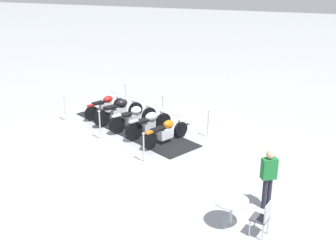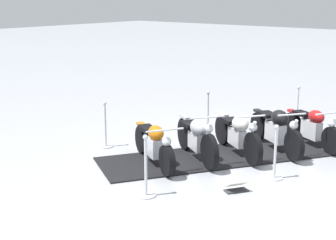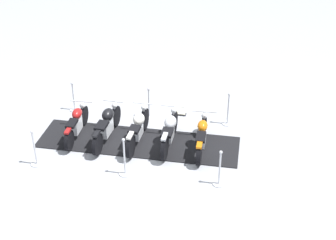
{
  "view_description": "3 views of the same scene",
  "coord_description": "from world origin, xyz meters",
  "px_view_note": "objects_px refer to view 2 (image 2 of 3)",
  "views": [
    {
      "loc": [
        -5.93,
        14.69,
        6.45
      ],
      "look_at": [
        -1.6,
        0.55,
        0.76
      ],
      "focal_mm": 45.99,
      "sensor_mm": 36.0,
      "label": 1
    },
    {
      "loc": [
        -9.1,
        -5.6,
        3.43
      ],
      "look_at": [
        -0.58,
        1.46,
        0.67
      ],
      "focal_mm": 54.31,
      "sensor_mm": 36.0,
      "label": 2
    },
    {
      "loc": [
        3.36,
        11.53,
        7.98
      ],
      "look_at": [
        -0.68,
        0.74,
        1.06
      ],
      "focal_mm": 51.18,
      "sensor_mm": 36.0,
      "label": 3
    }
  ],
  "objects_px": {
    "stanchion_left_rear": "(297,115)",
    "motorcycle_cream": "(238,133)",
    "motorcycle_chrome": "(197,136)",
    "stanchion_right_mid": "(275,162)",
    "motorcycle_black": "(276,128)",
    "info_placard": "(236,188)",
    "stanchion_left_mid": "(208,122)",
    "stanchion_right_front": "(146,177)",
    "stanchion_left_front": "(106,133)",
    "motorcycle_maroon": "(312,127)",
    "motorcycle_copper": "(154,144)"
  },
  "relations": [
    {
      "from": "stanchion_left_rear",
      "to": "motorcycle_cream",
      "type": "bearing_deg",
      "value": -178.65
    },
    {
      "from": "stanchion_left_rear",
      "to": "motorcycle_chrome",
      "type": "bearing_deg",
      "value": 173.79
    },
    {
      "from": "stanchion_left_rear",
      "to": "stanchion_right_mid",
      "type": "distance_m",
      "value": 4.03
    },
    {
      "from": "motorcycle_black",
      "to": "info_placard",
      "type": "height_order",
      "value": "motorcycle_black"
    },
    {
      "from": "motorcycle_chrome",
      "to": "stanchion_left_mid",
      "type": "bearing_deg",
      "value": 150.44
    },
    {
      "from": "stanchion_right_front",
      "to": "stanchion_left_mid",
      "type": "xyz_separation_m",
      "value": [
        3.78,
        1.38,
        0.01
      ]
    },
    {
      "from": "stanchion_right_front",
      "to": "info_placard",
      "type": "distance_m",
      "value": 1.64
    },
    {
      "from": "motorcycle_cream",
      "to": "stanchion_left_front",
      "type": "distance_m",
      "value": 3.01
    },
    {
      "from": "motorcycle_black",
      "to": "stanchion_left_front",
      "type": "height_order",
      "value": "stanchion_left_front"
    },
    {
      "from": "motorcycle_maroon",
      "to": "stanchion_right_mid",
      "type": "bearing_deg",
      "value": -52.99
    },
    {
      "from": "info_placard",
      "to": "stanchion_right_front",
      "type": "bearing_deg",
      "value": -11.71
    },
    {
      "from": "motorcycle_chrome",
      "to": "motorcycle_cream",
      "type": "relative_size",
      "value": 0.96
    },
    {
      "from": "motorcycle_maroon",
      "to": "stanchion_left_mid",
      "type": "xyz_separation_m",
      "value": [
        -0.83,
        2.34,
        -0.12
      ]
    },
    {
      "from": "stanchion_left_mid",
      "to": "stanchion_right_front",
      "type": "bearing_deg",
      "value": -159.97
    },
    {
      "from": "motorcycle_copper",
      "to": "motorcycle_black",
      "type": "relative_size",
      "value": 0.98
    },
    {
      "from": "motorcycle_maroon",
      "to": "stanchion_left_mid",
      "type": "relative_size",
      "value": 1.61
    },
    {
      "from": "stanchion_right_front",
      "to": "stanchion_right_mid",
      "type": "relative_size",
      "value": 1.04
    },
    {
      "from": "motorcycle_maroon",
      "to": "stanchion_left_rear",
      "type": "xyz_separation_m",
      "value": [
        1.37,
        1.04,
        -0.14
      ]
    },
    {
      "from": "info_placard",
      "to": "stanchion_left_rear",
      "type": "bearing_deg",
      "value": -135.65
    },
    {
      "from": "motorcycle_maroon",
      "to": "motorcycle_black",
      "type": "bearing_deg",
      "value": -91.33
    },
    {
      "from": "stanchion_left_rear",
      "to": "stanchion_left_front",
      "type": "bearing_deg",
      "value": 149.35
    },
    {
      "from": "motorcycle_chrome",
      "to": "info_placard",
      "type": "height_order",
      "value": "motorcycle_chrome"
    },
    {
      "from": "motorcycle_maroon",
      "to": "stanchion_left_front",
      "type": "xyz_separation_m",
      "value": [
        -3.02,
        3.64,
        -0.14
      ]
    },
    {
      "from": "stanchion_left_mid",
      "to": "info_placard",
      "type": "relative_size",
      "value": 2.52
    },
    {
      "from": "stanchion_left_front",
      "to": "info_placard",
      "type": "xyz_separation_m",
      "value": [
        -0.4,
        -3.77,
        -0.28
      ]
    },
    {
      "from": "motorcycle_black",
      "to": "motorcycle_maroon",
      "type": "distance_m",
      "value": 0.95
    },
    {
      "from": "motorcycle_chrome",
      "to": "info_placard",
      "type": "xyz_separation_m",
      "value": [
        -0.96,
        -1.58,
        -0.46
      ]
    },
    {
      "from": "motorcycle_cream",
      "to": "stanchion_left_rear",
      "type": "relative_size",
      "value": 1.73
    },
    {
      "from": "motorcycle_cream",
      "to": "stanchion_left_mid",
      "type": "bearing_deg",
      "value": -177.66
    },
    {
      "from": "stanchion_left_mid",
      "to": "motorcycle_cream",
      "type": "bearing_deg",
      "value": -120.71
    },
    {
      "from": "motorcycle_black",
      "to": "info_placard",
      "type": "xyz_separation_m",
      "value": [
        -2.59,
        -0.61,
        -0.46
      ]
    },
    {
      "from": "motorcycle_cream",
      "to": "stanchion_right_front",
      "type": "bearing_deg",
      "value": -56.81
    },
    {
      "from": "motorcycle_black",
      "to": "stanchion_right_front",
      "type": "relative_size",
      "value": 1.78
    },
    {
      "from": "stanchion_left_rear",
      "to": "info_placard",
      "type": "height_order",
      "value": "stanchion_left_rear"
    },
    {
      "from": "motorcycle_copper",
      "to": "info_placard",
      "type": "height_order",
      "value": "motorcycle_copper"
    },
    {
      "from": "stanchion_left_front",
      "to": "motorcycle_black",
      "type": "bearing_deg",
      "value": -55.17
    },
    {
      "from": "stanchion_right_mid",
      "to": "motorcycle_copper",
      "type": "bearing_deg",
      "value": 110.52
    },
    {
      "from": "stanchion_left_front",
      "to": "stanchion_right_mid",
      "type": "bearing_deg",
      "value": -81.34
    },
    {
      "from": "motorcycle_chrome",
      "to": "motorcycle_maroon",
      "type": "bearing_deg",
      "value": 91.36
    },
    {
      "from": "motorcycle_cream",
      "to": "motorcycle_black",
      "type": "relative_size",
      "value": 0.98
    },
    {
      "from": "stanchion_left_front",
      "to": "info_placard",
      "type": "relative_size",
      "value": 2.34
    },
    {
      "from": "stanchion_left_front",
      "to": "stanchion_left_mid",
      "type": "bearing_deg",
      "value": -30.65
    },
    {
      "from": "stanchion_left_front",
      "to": "stanchion_right_mid",
      "type": "xyz_separation_m",
      "value": [
        0.61,
        -3.98,
        0.0
      ]
    },
    {
      "from": "motorcycle_black",
      "to": "stanchion_right_mid",
      "type": "relative_size",
      "value": 1.85
    },
    {
      "from": "motorcycle_copper",
      "to": "stanchion_left_front",
      "type": "distance_m",
      "value": 1.72
    },
    {
      "from": "motorcycle_copper",
      "to": "motorcycle_maroon",
      "type": "xyz_separation_m",
      "value": [
        3.27,
        -1.94,
        0.02
      ]
    },
    {
      "from": "stanchion_right_mid",
      "to": "info_placard",
      "type": "distance_m",
      "value": 1.06
    },
    {
      "from": "stanchion_left_front",
      "to": "stanchion_right_mid",
      "type": "distance_m",
      "value": 4.03
    },
    {
      "from": "stanchion_right_front",
      "to": "stanchion_left_rear",
      "type": "bearing_deg",
      "value": 0.75
    },
    {
      "from": "stanchion_right_front",
      "to": "info_placard",
      "type": "xyz_separation_m",
      "value": [
        1.19,
        -1.09,
        -0.29
      ]
    }
  ]
}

